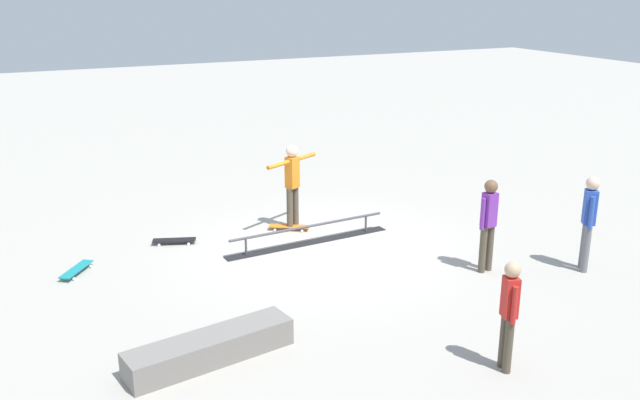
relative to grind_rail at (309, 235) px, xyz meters
name	(u,v)px	position (x,y,z in m)	size (l,w,h in m)	color
ground_plane	(324,247)	(-0.18, 0.32, -0.16)	(60.00, 60.00, 0.00)	#ADA89E
grind_rail	(309,235)	(0.00, 0.00, 0.00)	(3.36, 0.44, 0.36)	black
skate_ledge	(210,348)	(2.91, 3.30, 0.03)	(2.26, 0.50, 0.37)	gray
skater_main	(292,181)	(-0.04, -0.84, 0.84)	(1.28, 0.68, 1.72)	brown
skateboard_main	(289,226)	(0.05, -0.82, -0.08)	(0.79, 0.59, 0.09)	orange
bystander_red_shirt	(509,310)	(-0.41, 5.11, 0.68)	(0.22, 0.34, 1.48)	brown
bystander_blue_shirt	(589,218)	(-3.72, 3.17, 0.78)	(0.28, 0.35, 1.66)	slate
bystander_purple_shirt	(488,220)	(-2.17, 2.49, 0.76)	(0.37, 0.22, 1.62)	brown
loose_skateboard_teal	(76,269)	(4.14, -0.40, -0.08)	(0.64, 0.76, 0.09)	teal
loose_skateboard_black	(174,240)	(2.30, -1.05, -0.08)	(0.82, 0.46, 0.09)	black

